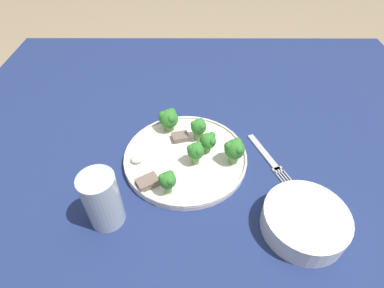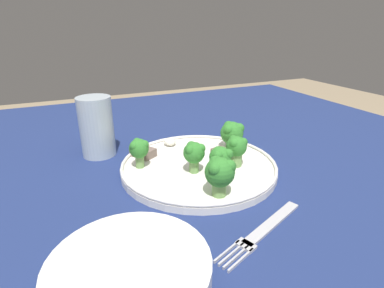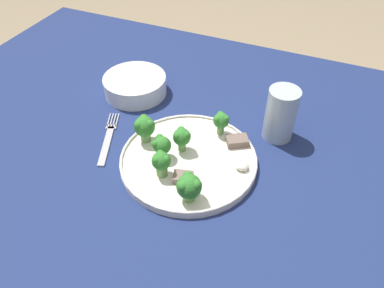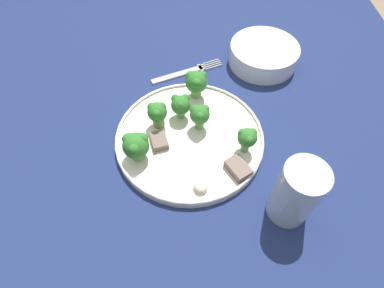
% 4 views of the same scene
% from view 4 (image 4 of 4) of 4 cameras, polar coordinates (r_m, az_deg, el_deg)
% --- Properties ---
extents(ground_plane, '(8.00, 8.00, 0.00)m').
position_cam_4_polar(ground_plane, '(1.27, -2.73, -17.02)').
color(ground_plane, '#9E896B').
extents(table, '(1.37, 1.20, 0.73)m').
position_cam_4_polar(table, '(0.68, -4.84, 0.37)').
color(table, navy).
rests_on(table, ground_plane).
extents(dinner_plate, '(0.29, 0.29, 0.02)m').
position_cam_4_polar(dinner_plate, '(0.58, -0.47, 1.25)').
color(dinner_plate, white).
rests_on(dinner_plate, table).
extents(fork, '(0.08, 0.17, 0.00)m').
position_cam_4_polar(fork, '(0.72, -1.06, 13.54)').
color(fork, '#B2B2B7').
rests_on(fork, table).
extents(cream_bowl, '(0.16, 0.16, 0.05)m').
position_cam_4_polar(cream_bowl, '(0.75, 13.41, 16.17)').
color(cream_bowl, white).
rests_on(cream_bowl, table).
extents(drinking_glass, '(0.07, 0.07, 0.12)m').
position_cam_4_polar(drinking_glass, '(0.49, 18.96, -9.25)').
color(drinking_glass, '#B2C1CC').
rests_on(drinking_glass, table).
extents(broccoli_floret_near_rim_left, '(0.04, 0.04, 0.06)m').
position_cam_4_polar(broccoli_floret_near_rim_left, '(0.57, -6.62, 5.89)').
color(broccoli_floret_near_rim_left, '#709E56').
rests_on(broccoli_floret_near_rim_left, dinner_plate).
extents(broccoli_floret_center_left, '(0.04, 0.04, 0.05)m').
position_cam_4_polar(broccoli_floret_center_left, '(0.59, -2.17, 7.71)').
color(broccoli_floret_center_left, '#709E56').
rests_on(broccoli_floret_center_left, dinner_plate).
extents(broccoli_floret_back_left, '(0.05, 0.05, 0.06)m').
position_cam_4_polar(broccoli_floret_back_left, '(0.62, 0.83, 11.69)').
color(broccoli_floret_back_left, '#709E56').
rests_on(broccoli_floret_back_left, dinner_plate).
extents(broccoli_floret_front_left, '(0.04, 0.04, 0.06)m').
position_cam_4_polar(broccoli_floret_front_left, '(0.57, 1.49, 5.59)').
color(broccoli_floret_front_left, '#709E56').
rests_on(broccoli_floret_front_left, dinner_plate).
extents(broccoli_floret_center_back, '(0.04, 0.04, 0.05)m').
position_cam_4_polar(broccoli_floret_center_back, '(0.54, 10.48, 1.13)').
color(broccoli_floret_center_back, '#709E56').
rests_on(broccoli_floret_center_back, dinner_plate).
extents(broccoli_floret_mid_cluster, '(0.05, 0.05, 0.06)m').
position_cam_4_polar(broccoli_floret_mid_cluster, '(0.53, -10.66, -0.30)').
color(broccoli_floret_mid_cluster, '#709E56').
rests_on(broccoli_floret_mid_cluster, dinner_plate).
extents(meat_slice_front_slice, '(0.06, 0.05, 0.02)m').
position_cam_4_polar(meat_slice_front_slice, '(0.54, 8.79, -4.57)').
color(meat_slice_front_slice, '#756056').
rests_on(meat_slice_front_slice, dinner_plate).
extents(meat_slice_middle_slice, '(0.04, 0.04, 0.01)m').
position_cam_4_polar(meat_slice_middle_slice, '(0.57, -6.26, 0.62)').
color(meat_slice_middle_slice, '#756056').
rests_on(meat_slice_middle_slice, dinner_plate).
extents(sauce_dollop, '(0.03, 0.03, 0.02)m').
position_cam_4_polar(sauce_dollop, '(0.51, 1.71, -7.91)').
color(sauce_dollop, silver).
rests_on(sauce_dollop, dinner_plate).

